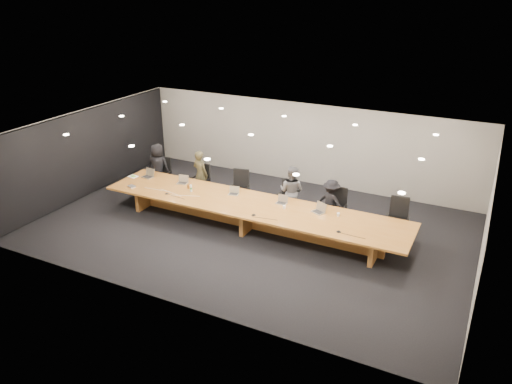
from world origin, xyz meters
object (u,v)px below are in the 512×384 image
chair_mid_right (286,197)px  chair_right (336,207)px  water_bottle (191,188)px  mic_right (339,231)px  person_d (331,202)px  amber_mug (189,187)px  laptop_c (233,191)px  mic_center (254,215)px  chair_far_right (397,219)px  person_c (292,191)px  paper_cup_far (338,215)px  conference_table (251,211)px  chair_mid_left (239,189)px  chair_far_left (162,174)px  mic_left (167,193)px  laptop_e (318,208)px  av_box (132,186)px  person_b (200,174)px  chair_left (200,181)px  paper_cup_near (284,207)px  person_a (158,167)px  laptop_b (182,180)px  laptop_d (281,200)px  laptop_a (147,173)px

chair_mid_right → chair_right: chair_right is taller
water_bottle → mic_right: 4.77m
person_d → amber_mug: person_d is taller
laptop_c → mic_center: bearing=-53.8°
chair_right → chair_far_right: bearing=-0.2°
person_c → laptop_c: person_c is taller
person_d → paper_cup_far: person_d is taller
amber_mug → conference_table: bearing=-4.5°
amber_mug → chair_mid_left: bearing=39.0°
chair_far_left → mic_center: (4.40, -1.86, 0.21)m
mic_left → chair_right: bearing=21.0°
water_bottle → laptop_e: bearing=4.7°
water_bottle → av_box: water_bottle is taller
mic_left → chair_far_right: bearing=14.6°
chair_mid_left → amber_mug: (-1.21, -0.98, 0.21)m
person_b → chair_mid_right: bearing=-167.4°
chair_far_right → av_box: size_ratio=5.20×
water_bottle → amber_mug: 0.28m
chair_left → person_d: bearing=11.3°
paper_cup_near → person_a: bearing=168.1°
amber_mug → mic_left: 0.74m
chair_mid_left → laptop_e: size_ratio=3.48×
chair_mid_right → person_d: person_d is taller
chair_mid_left → person_c: size_ratio=0.75×
chair_mid_left → amber_mug: chair_mid_left is taller
amber_mug → mic_center: amber_mug is taller
laptop_b → chair_far_right: bearing=-3.4°
person_d → mic_center: (-1.53, -1.87, 0.08)m
laptop_d → paper_cup_near: size_ratio=3.22×
laptop_a → water_bottle: bearing=-1.8°
person_b → laptop_a: 1.69m
chair_left → laptop_d: (3.24, -0.83, 0.30)m
person_c → laptop_e: person_c is taller
person_a → person_c: person_a is taller
chair_far_right → amber_mug: (-6.05, -1.01, 0.21)m
chair_far_left → laptop_c: bearing=-22.1°
paper_cup_far → person_d: bearing=119.4°
person_b → paper_cup_near: (3.45, -1.14, 0.01)m
laptop_d → av_box: size_ratio=1.31×
mic_center → chair_far_right: bearing=27.6°
chair_left → amber_mug: chair_left is taller
laptop_e → water_bottle: size_ratio=1.60×
person_c → paper_cup_far: person_c is taller
laptop_e → person_a: bearing=-163.9°
chair_mid_right → person_d: size_ratio=0.79×
conference_table → water_bottle: size_ratio=41.93×
chair_far_right → water_bottle: size_ratio=5.57×
chair_left → chair_right: 4.57m
laptop_a → person_b: bearing=41.7°
chair_mid_left → person_a: bearing=166.8°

